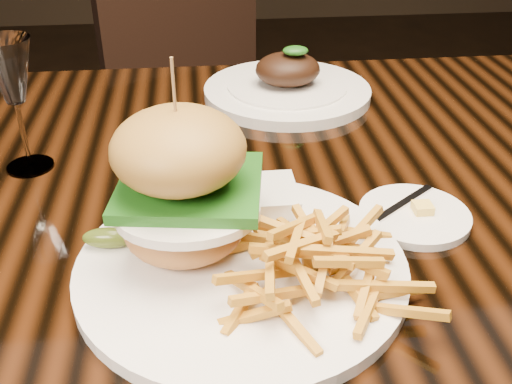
{
  "coord_description": "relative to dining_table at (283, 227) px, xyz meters",
  "views": [
    {
      "loc": [
        -0.11,
        -0.67,
        1.15
      ],
      "look_at": [
        -0.05,
        -0.12,
        0.81
      ],
      "focal_mm": 42.0,
      "sensor_mm": 36.0,
      "label": 1
    }
  ],
  "objects": [
    {
      "name": "burger_plate",
      "position": [
        -0.08,
        -0.18,
        0.13
      ],
      "size": [
        0.34,
        0.34,
        0.22
      ],
      "rotation": [
        0.0,
        0.0,
        -0.36
      ],
      "color": "white",
      "rests_on": "dining_table"
    },
    {
      "name": "far_dish",
      "position": [
        0.05,
        0.28,
        0.09
      ],
      "size": [
        0.28,
        0.28,
        0.09
      ],
      "rotation": [
        0.0,
        0.0,
        -0.43
      ],
      "color": "white",
      "rests_on": "dining_table"
    },
    {
      "name": "dining_table",
      "position": [
        0.0,
        0.0,
        0.0
      ],
      "size": [
        1.6,
        0.9,
        0.75
      ],
      "color": "black",
      "rests_on": "ground"
    },
    {
      "name": "chair_far",
      "position": [
        -0.1,
        0.88,
        -0.13
      ],
      "size": [
        0.61,
        0.61,
        0.95
      ],
      "rotation": [
        0.0,
        0.0,
        0.43
      ],
      "color": "black",
      "rests_on": "ground"
    },
    {
      "name": "side_saucer",
      "position": [
        0.14,
        -0.11,
        0.08
      ],
      "size": [
        0.13,
        0.13,
        0.02
      ],
      "rotation": [
        0.0,
        0.0,
        0.13
      ],
      "color": "white",
      "rests_on": "dining_table"
    },
    {
      "name": "wine_glass",
      "position": [
        -0.34,
        0.07,
        0.21
      ],
      "size": [
        0.07,
        0.07,
        0.18
      ],
      "color": "white",
      "rests_on": "dining_table"
    },
    {
      "name": "ramekin",
      "position": [
        -0.04,
        -0.08,
        0.1
      ],
      "size": [
        0.08,
        0.08,
        0.04
      ],
      "primitive_type": "cube",
      "rotation": [
        0.0,
        0.0,
        -0.06
      ],
      "color": "white",
      "rests_on": "dining_table"
    }
  ]
}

